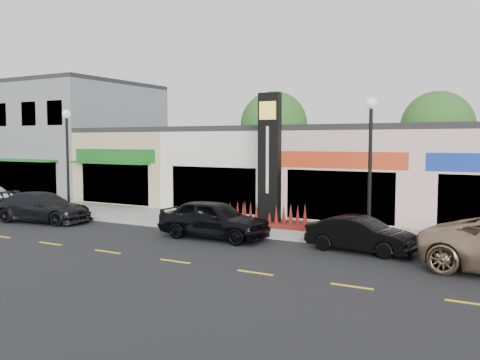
{
  "coord_description": "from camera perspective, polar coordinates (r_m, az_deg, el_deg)",
  "views": [
    {
      "loc": [
        12.96,
        -16.48,
        4.02
      ],
      "look_at": [
        1.59,
        4.0,
        2.19
      ],
      "focal_mm": 38.0,
      "sensor_mm": 36.0,
      "label": 1
    }
  ],
  "objects": [
    {
      "name": "car_black_sedan",
      "position": [
        20.88,
        -2.96,
        -4.4
      ],
      "size": [
        1.9,
        4.71,
        1.6
      ],
      "primitive_type": "imported",
      "rotation": [
        0.0,
        0.0,
        1.57
      ],
      "color": "black",
      "rests_on": "ground"
    },
    {
      "name": "car_black_conv",
      "position": [
        18.88,
        13.38,
        -5.97
      ],
      "size": [
        1.81,
        4.01,
        1.28
      ],
      "primitive_type": "imported",
      "rotation": [
        0.0,
        0.0,
        1.45
      ],
      "color": "black",
      "rests_on": "ground"
    },
    {
      "name": "shop_pink_w",
      "position": [
        28.98,
        14.08,
        1.13
      ],
      "size": [
        7.0,
        10.01,
        4.8
      ],
      "color": "beige",
      "rests_on": "ground"
    },
    {
      "name": "curb",
      "position": [
        23.0,
        -5.79,
        -5.43
      ],
      "size": [
        52.0,
        0.2,
        0.15
      ],
      "primitive_type": "cube",
      "color": "gray",
      "rests_on": "ground"
    },
    {
      "name": "ground",
      "position": [
        21.35,
        -9.03,
        -6.44
      ],
      "size": [
        120.0,
        120.0,
        0.0
      ],
      "primitive_type": "plane",
      "color": "black",
      "rests_on": "ground"
    },
    {
      "name": "lamp_east_near",
      "position": [
        19.63,
        14.41,
        2.74
      ],
      "size": [
        0.44,
        0.44,
        5.47
      ],
      "color": "black",
      "rests_on": "sidewalk"
    },
    {
      "name": "car_dark_sedan",
      "position": [
        26.9,
        -21.3,
        -2.85
      ],
      "size": [
        2.85,
        5.34,
        1.47
      ],
      "primitive_type": "imported",
      "rotation": [
        0.0,
        0.0,
        1.73
      ],
      "color": "black",
      "rests_on": "ground"
    },
    {
      "name": "sidewalk",
      "position": [
        24.85,
        -2.81,
        -4.67
      ],
      "size": [
        52.0,
        4.3,
        0.15
      ],
      "primitive_type": "cube",
      "color": "gray",
      "rests_on": "ground"
    },
    {
      "name": "shop_cream",
      "position": [
        31.52,
        1.69,
        1.52
      ],
      "size": [
        7.0,
        10.01,
        4.8
      ],
      "color": "beige",
      "rests_on": "ground"
    },
    {
      "name": "pylon_sign",
      "position": [
        23.02,
        3.32,
        0.11
      ],
      "size": [
        4.2,
        1.3,
        6.0
      ],
      "color": "#50120D",
      "rests_on": "sidewalk"
    },
    {
      "name": "tree_rear_mid",
      "position": [
        36.33,
        21.29,
        5.53
      ],
      "size": [
        4.8,
        4.8,
        7.29
      ],
      "color": "#382619",
      "rests_on": "ground"
    },
    {
      "name": "tree_rear_west",
      "position": [
        39.8,
        3.83,
        6.19
      ],
      "size": [
        5.2,
        5.2,
        7.83
      ],
      "color": "#382619",
      "rests_on": "ground"
    },
    {
      "name": "shop_beige",
      "position": [
        35.27,
        -8.47,
        1.79
      ],
      "size": [
        7.0,
        10.85,
        4.8
      ],
      "color": "tan",
      "rests_on": "ground"
    },
    {
      "name": "building_grey_2story",
      "position": [
        41.72,
        -18.93,
        4.4
      ],
      "size": [
        12.0,
        10.95,
        8.3
      ],
      "color": "slate",
      "rests_on": "ground"
    },
    {
      "name": "lamp_west_near",
      "position": [
        28.28,
        -18.82,
        3.13
      ],
      "size": [
        0.44,
        0.44,
        5.47
      ],
      "color": "black",
      "rests_on": "sidewalk"
    }
  ]
}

